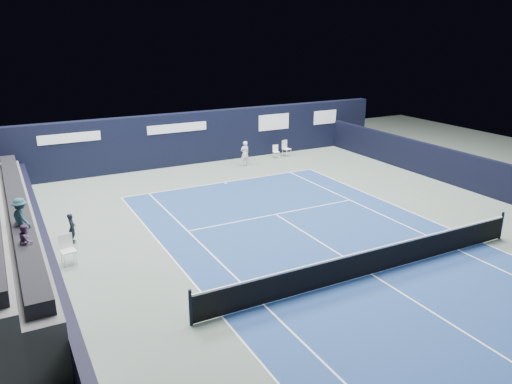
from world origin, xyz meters
TOP-DOWN VIEW (x-y plane):
  - ground at (0.00, 2.00)m, footprint 48.00×48.00m
  - court_surface at (0.00, 0.00)m, footprint 10.97×23.77m
  - enclosure_wall_right at (10.50, 6.00)m, footprint 0.30×22.00m
  - folding_chair_back_a at (5.91, 15.41)m, footprint 0.55×0.57m
  - folding_chair_back_b at (5.15, 15.28)m, footprint 0.41×0.40m
  - line_judge_chair at (-8.81, 5.62)m, footprint 0.53×0.51m
  - line_judge at (-8.38, 7.43)m, footprint 0.34×0.47m
  - court_markings at (0.00, 0.00)m, footprint 11.03×23.83m
  - tennis_net at (0.00, 0.00)m, footprint 12.90×0.10m
  - back_sponsor_wall at (0.01, 16.50)m, footprint 26.00×0.63m
  - side_barrier_left at (-9.50, 5.97)m, footprint 0.33×22.00m
  - tennis_player at (2.53, 14.45)m, footprint 0.59×0.81m

SIDE VIEW (x-z plane):
  - ground at x=0.00m, z-range 0.00..0.00m
  - court_surface at x=0.00m, z-range 0.00..0.01m
  - court_markings at x=0.00m, z-range 0.01..0.01m
  - folding_chair_back_b at x=5.15m, z-range 0.06..0.86m
  - tennis_net at x=0.00m, z-range -0.04..1.06m
  - line_judge at x=-8.38m, z-range 0.00..1.17m
  - side_barrier_left at x=-9.50m, z-range 0.00..1.20m
  - line_judge_chair at x=-8.81m, z-range 0.07..1.15m
  - folding_chair_back_a at x=5.91m, z-range 0.17..1.18m
  - tennis_player at x=2.53m, z-range 0.00..1.50m
  - enclosure_wall_right at x=10.50m, z-range 0.00..1.80m
  - back_sponsor_wall at x=0.01m, z-range 0.00..3.10m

